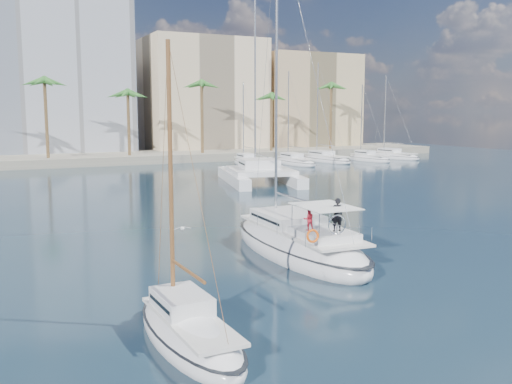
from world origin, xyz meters
TOP-DOWN VIEW (x-y plane):
  - ground at (0.00, 0.00)m, footprint 160.00×160.00m
  - quay at (0.00, 61.00)m, footprint 120.00×14.00m
  - building_beige at (22.00, 70.00)m, footprint 20.00×14.00m
  - building_tan_right at (42.00, 68.00)m, footprint 18.00×12.00m
  - palm_centre at (0.00, 57.00)m, footprint 3.60×3.60m
  - palm_right at (34.00, 57.00)m, footprint 3.60×3.60m
  - main_sloop at (0.61, -0.03)m, footprint 4.66×13.00m
  - small_sloop at (-8.55, -8.75)m, footprint 2.44×7.30m
  - catamaran at (12.58, 28.52)m, footprint 9.99×15.01m
  - seagull at (-3.56, 6.53)m, footprint 1.09×0.47m
  - moored_yacht_a at (20.00, 47.00)m, footprint 3.37×9.52m
  - moored_yacht_b at (26.50, 45.00)m, footprint 3.32×10.83m
  - moored_yacht_c at (33.00, 47.00)m, footprint 3.98×12.33m
  - moored_yacht_d at (39.50, 45.00)m, footprint 3.52×9.55m
  - moored_yacht_e at (46.00, 47.00)m, footprint 4.61×11.11m

SIDE VIEW (x-z plane):
  - ground at x=0.00m, z-range 0.00..0.00m
  - moored_yacht_a at x=20.00m, z-range -5.95..5.95m
  - moored_yacht_b at x=26.50m, z-range -6.86..6.86m
  - moored_yacht_c at x=33.00m, z-range -7.77..7.77m
  - moored_yacht_d at x=39.50m, z-range -5.95..5.95m
  - moored_yacht_e at x=46.00m, z-range -6.86..6.86m
  - small_sloop at x=-8.55m, z-range -4.81..5.61m
  - seagull at x=-3.56m, z-range 0.45..0.65m
  - main_sloop at x=0.61m, z-range -8.96..10.08m
  - quay at x=0.00m, z-range 0.00..1.20m
  - catamaran at x=12.58m, z-range -8.73..11.11m
  - building_tan_right at x=42.00m, z-range 0.00..18.00m
  - building_beige at x=22.00m, z-range 0.00..20.00m
  - palm_centre at x=0.00m, z-range 4.13..16.43m
  - palm_right at x=34.00m, z-range 4.13..16.43m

